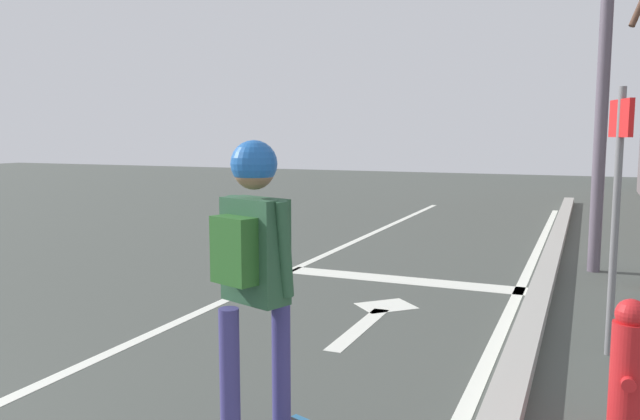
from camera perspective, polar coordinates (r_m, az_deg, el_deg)
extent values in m
cube|color=silver|center=(7.27, -7.62, -7.66)|extent=(0.12, 20.00, 0.01)
cube|color=silver|center=(6.34, 16.24, -10.05)|extent=(0.12, 20.00, 0.01)
cube|color=silver|center=(8.01, 7.54, -6.30)|extent=(3.09, 0.40, 0.01)
cube|color=silver|center=(6.05, 3.59, -10.62)|extent=(0.16, 1.40, 0.01)
cube|color=silver|center=(6.82, 6.00, -8.61)|extent=(0.71, 0.71, 0.01)
cube|color=#A5A39C|center=(6.30, 18.55, -9.60)|extent=(0.24, 24.00, 0.14)
cylinder|color=#3C3878|center=(3.80, -3.53, -13.69)|extent=(0.11, 0.11, 0.82)
cylinder|color=#3C3878|center=(3.56, -8.16, -15.20)|extent=(0.11, 0.11, 0.82)
cube|color=#2B5539|center=(3.48, -5.90, -3.65)|extent=(0.42, 0.30, 0.58)
cylinder|color=#2B5539|center=(3.65, -7.67, -2.78)|extent=(0.07, 0.13, 0.53)
cylinder|color=#2B5539|center=(3.35, -3.21, -3.57)|extent=(0.07, 0.13, 0.53)
sphere|color=#8E684D|center=(3.43, -5.99, 3.72)|extent=(0.23, 0.23, 0.23)
sphere|color=#1F5CB0|center=(3.43, -6.00, 4.20)|extent=(0.25, 0.25, 0.25)
cube|color=#285E25|center=(3.39, -7.67, -3.62)|extent=(0.29, 0.22, 0.36)
cylinder|color=#605563|center=(9.08, 24.34, 12.47)|extent=(0.16, 0.16, 5.60)
cylinder|color=slate|center=(5.63, 25.15, -1.14)|extent=(0.06, 0.06, 2.20)
cube|color=red|center=(5.59, 25.60, 7.50)|extent=(0.16, 0.43, 0.30)
cylinder|color=red|center=(4.25, 26.04, -13.87)|extent=(0.20, 0.20, 0.73)
sphere|color=red|center=(4.12, 26.34, -8.45)|extent=(0.18, 0.18, 0.18)
cylinder|color=red|center=(4.34, 25.99, -12.92)|extent=(0.08, 0.08, 0.08)
cylinder|color=red|center=(4.13, 26.14, -13.92)|extent=(0.08, 0.08, 0.08)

